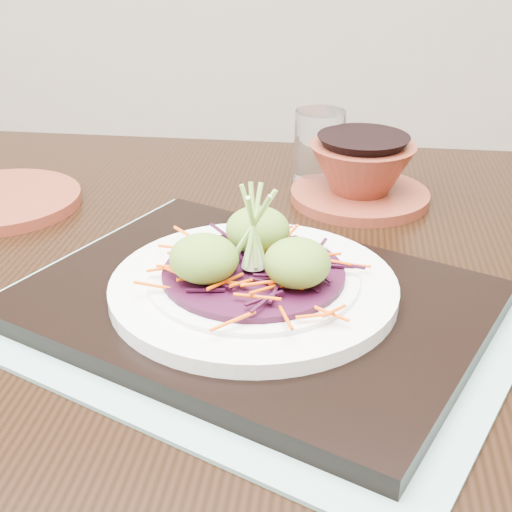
# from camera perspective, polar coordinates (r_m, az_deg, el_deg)

# --- Properties ---
(dining_table) EXTENTS (1.33, 0.90, 0.81)m
(dining_table) POSITION_cam_1_polar(r_m,az_deg,el_deg) (0.70, 2.15, -10.34)
(dining_table) COLOR black
(dining_table) RESTS_ON ground
(placemat) EXTENTS (0.52, 0.48, 0.00)m
(placemat) POSITION_cam_1_polar(r_m,az_deg,el_deg) (0.60, -0.19, -4.58)
(placemat) COLOR gray
(placemat) RESTS_ON dining_table
(serving_tray) EXTENTS (0.45, 0.41, 0.02)m
(serving_tray) POSITION_cam_1_polar(r_m,az_deg,el_deg) (0.60, -0.19, -3.76)
(serving_tray) COLOR black
(serving_tray) RESTS_ON placemat
(white_plate) EXTENTS (0.24, 0.24, 0.02)m
(white_plate) POSITION_cam_1_polar(r_m,az_deg,el_deg) (0.59, -0.20, -2.40)
(white_plate) COLOR silver
(white_plate) RESTS_ON serving_tray
(cabbage_bed) EXTENTS (0.15, 0.15, 0.01)m
(cabbage_bed) POSITION_cam_1_polar(r_m,az_deg,el_deg) (0.59, -0.20, -1.37)
(cabbage_bed) COLOR black
(cabbage_bed) RESTS_ON white_plate
(carrot_julienne) EXTENTS (0.18, 0.18, 0.01)m
(carrot_julienne) POSITION_cam_1_polar(r_m,az_deg,el_deg) (0.58, -0.20, -0.73)
(carrot_julienne) COLOR #E54A04
(carrot_julienne) RESTS_ON cabbage_bed
(guacamole_scoops) EXTENTS (0.13, 0.12, 0.04)m
(guacamole_scoops) POSITION_cam_1_polar(r_m,az_deg,el_deg) (0.58, -0.21, 0.47)
(guacamole_scoops) COLOR olive
(guacamole_scoops) RESTS_ON cabbage_bed
(scallion_garnish) EXTENTS (0.06, 0.06, 0.08)m
(scallion_garnish) POSITION_cam_1_polar(r_m,az_deg,el_deg) (0.57, -0.21, 2.15)
(scallion_garnish) COLOR #81B94A
(scallion_garnish) RESTS_ON cabbage_bed
(terracotta_side_plate) EXTENTS (0.23, 0.23, 0.01)m
(terracotta_side_plate) POSITION_cam_1_polar(r_m,az_deg,el_deg) (0.87, -19.78, 4.19)
(terracotta_side_plate) COLOR maroon
(terracotta_side_plate) RESTS_ON dining_table
(water_glass) EXTENTS (0.07, 0.07, 0.09)m
(water_glass) POSITION_cam_1_polar(r_m,az_deg,el_deg) (0.89, 5.08, 8.71)
(water_glass) COLOR white
(water_glass) RESTS_ON dining_table
(terracotta_bowl_set) EXTENTS (0.19, 0.19, 0.07)m
(terracotta_bowl_set) POSITION_cam_1_polar(r_m,az_deg,el_deg) (0.83, 8.39, 6.36)
(terracotta_bowl_set) COLOR maroon
(terracotta_bowl_set) RESTS_ON dining_table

